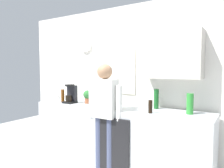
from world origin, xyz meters
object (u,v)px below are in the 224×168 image
cup_blue_mug (93,103)px  potted_plant (88,96)px  bottle_dark_sauce (150,107)px  coffee_maker (71,95)px  bottle_green_wine (156,99)px  cup_white_mug (58,98)px  person_at_sink (105,109)px  bottle_clear_soda (190,104)px  bottle_amber_beer (63,96)px  bottle_olive_oil (119,98)px

cup_blue_mug → potted_plant: (-0.27, 0.20, 0.08)m
bottle_dark_sauce → potted_plant: potted_plant is taller
coffee_maker → bottle_green_wine: (1.47, 0.28, 0.00)m
coffee_maker → cup_blue_mug: bearing=-9.2°
bottle_dark_sauce → cup_white_mug: size_ratio=1.89×
bottle_green_wine → potted_plant: size_ratio=1.30×
cup_white_mug → person_at_sink: (1.33, -0.35, -0.03)m
bottle_clear_soda → bottle_amber_beer: size_ratio=1.22×
bottle_clear_soda → bottle_dark_sauce: bottle_clear_soda is taller
bottle_clear_soda → person_at_sink: size_ratio=0.17×
bottle_green_wine → person_at_sink: 0.79m
bottle_amber_beer → potted_plant: size_ratio=1.00×
bottle_olive_oil → cup_blue_mug: 0.45m
coffee_maker → person_at_sink: 0.91m
bottle_amber_beer → potted_plant: 0.51m
bottle_dark_sauce → bottle_amber_beer: 1.73m
bottle_amber_beer → potted_plant: same height
cup_white_mug → bottle_green_wine: bearing=4.7°
coffee_maker → bottle_olive_oil: (0.86, 0.23, -0.02)m
bottle_green_wine → person_at_sink: bearing=-139.6°
person_at_sink → bottle_olive_oil: bearing=85.6°
bottle_green_wine → bottle_dark_sauce: (0.05, -0.36, -0.06)m
bottle_dark_sauce → potted_plant: 1.25m
bottle_olive_oil → person_at_sink: bearing=-87.9°
bottle_amber_beer → person_at_sink: person_at_sink is taller
cup_blue_mug → coffee_maker: bearing=170.8°
cup_blue_mug → cup_white_mug: (-1.01, 0.22, -0.00)m
coffee_maker → bottle_olive_oil: 0.89m
bottle_green_wine → bottle_olive_oil: bottle_green_wine is taller
bottle_green_wine → bottle_dark_sauce: 0.37m
coffee_maker → bottle_clear_soda: size_ratio=1.18×
bottle_olive_oil → bottle_amber_beer: size_ratio=1.09×
person_at_sink → cup_white_mug: bearing=158.7°
bottle_clear_soda → cup_white_mug: bottle_clear_soda is taller
cup_white_mug → person_at_sink: size_ratio=0.06×
coffee_maker → bottle_clear_soda: bearing=4.2°
bottle_amber_beer → cup_white_mug: 0.28m
cup_blue_mug → cup_white_mug: cup_blue_mug is taller
coffee_maker → cup_white_mug: (-0.45, 0.13, -0.10)m
coffee_maker → cup_white_mug: 0.48m
bottle_dark_sauce → bottle_olive_oil: 0.73m
bottle_dark_sauce → cup_blue_mug: size_ratio=1.80×
cup_white_mug → cup_blue_mug: bearing=-12.2°
coffee_maker → cup_white_mug: size_ratio=3.47×
bottle_olive_oil → bottle_amber_beer: bottle_olive_oil is taller
cup_blue_mug → person_at_sink: bearing=-22.7°
bottle_clear_soda → bottle_dark_sauce: 0.52m
bottle_clear_soda → cup_white_mug: bearing=-179.5°
coffee_maker → person_at_sink: bearing=-14.3°
coffee_maker → bottle_amber_beer: bearing=178.6°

